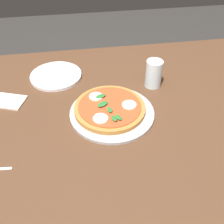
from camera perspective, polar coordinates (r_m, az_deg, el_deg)
ground_plane at (r=1.59m, az=-0.77°, el=-20.32°), size 6.00×6.00×0.00m
dining_table at (r=1.07m, az=-1.07°, el=-3.70°), size 1.55×1.09×0.72m
serving_tray at (r=1.01m, az=-0.00°, el=-0.17°), size 0.32×0.32×0.01m
pizza at (r=1.01m, az=-0.51°, el=0.92°), size 0.27×0.27×0.03m
plate_white at (r=1.25m, az=-12.03°, el=7.69°), size 0.23×0.23×0.01m
napkin at (r=1.15m, az=-21.55°, el=2.19°), size 0.15×0.13×0.01m
glass_cup at (r=1.15m, az=9.00°, el=8.20°), size 0.07×0.07×0.12m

